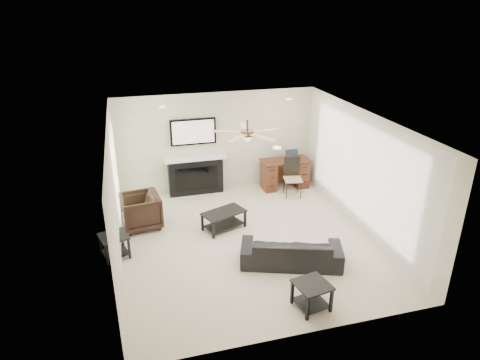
# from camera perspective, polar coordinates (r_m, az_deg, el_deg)

# --- Properties ---
(room_shell) EXTENTS (5.50, 5.54, 2.52)m
(room_shell) POSITION_cam_1_polar(r_m,az_deg,el_deg) (8.20, 2.25, 2.53)
(room_shell) COLOR beige
(room_shell) RESTS_ON ground
(sofa) EXTENTS (1.99, 1.30, 0.54)m
(sofa) POSITION_cam_1_polar(r_m,az_deg,el_deg) (8.05, 6.85, -9.32)
(sofa) COLOR black
(sofa) RESTS_ON ground
(armchair) EXTENTS (0.91, 0.89, 0.75)m
(armchair) POSITION_cam_1_polar(r_m,az_deg,el_deg) (9.39, -13.14, -4.07)
(armchair) COLOR black
(armchair) RESTS_ON ground
(coffee_table) EXTENTS (1.02, 0.80, 0.40)m
(coffee_table) POSITION_cam_1_polar(r_m,az_deg,el_deg) (9.16, -2.16, -5.37)
(coffee_table) COLOR black
(coffee_table) RESTS_ON ground
(end_table_near) EXTENTS (0.61, 0.61, 0.45)m
(end_table_near) POSITION_cam_1_polar(r_m,az_deg,el_deg) (7.09, 9.51, -14.97)
(end_table_near) COLOR black
(end_table_near) RESTS_ON ground
(end_table_left) EXTENTS (0.62, 0.62, 0.45)m
(end_table_left) POSITION_cam_1_polar(r_m,az_deg,el_deg) (8.55, -16.37, -8.45)
(end_table_left) COLOR black
(end_table_left) RESTS_ON ground
(fireplace_unit) EXTENTS (1.52, 0.34, 1.91)m
(fireplace_unit) POSITION_cam_1_polar(r_m,az_deg,el_deg) (10.57, -6.02, 2.99)
(fireplace_unit) COLOR black
(fireplace_unit) RESTS_ON ground
(desk) EXTENTS (1.22, 0.56, 0.76)m
(desk) POSITION_cam_1_polar(r_m,az_deg,el_deg) (11.12, 5.99, 0.84)
(desk) COLOR #391E0E
(desk) RESTS_ON ground
(desk_chair) EXTENTS (0.50, 0.51, 0.97)m
(desk_chair) POSITION_cam_1_polar(r_m,az_deg,el_deg) (10.61, 7.07, 0.28)
(desk_chair) COLOR black
(desk_chair) RESTS_ON ground
(laptop) EXTENTS (0.33, 0.24, 0.23)m
(laptop) POSITION_cam_1_polar(r_m,az_deg,el_deg) (10.99, 7.11, 3.29)
(laptop) COLOR black
(laptop) RESTS_ON desk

